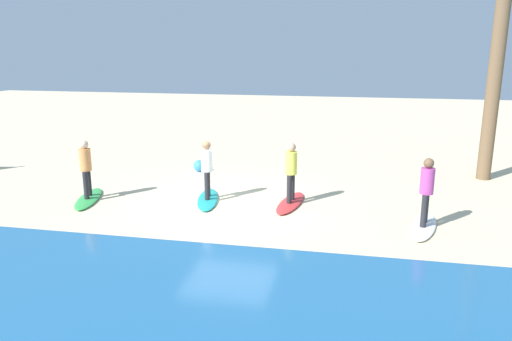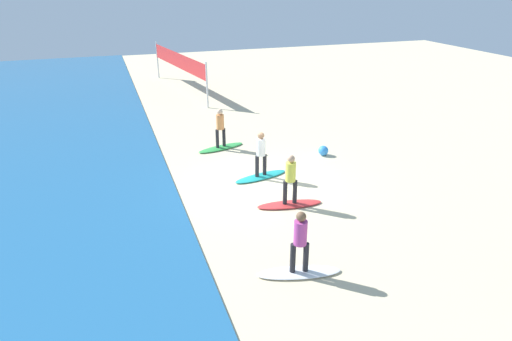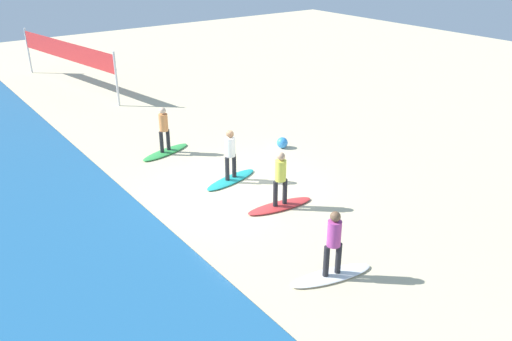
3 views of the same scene
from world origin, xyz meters
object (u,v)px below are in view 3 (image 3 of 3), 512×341
(surfboard_white, at_px, (331,275))
(surfboard_green, at_px, (166,152))
(surfer_white, at_px, (334,239))
(volleyball_net, at_px, (66,53))
(surfer_green, at_px, (164,126))
(surfboard_teal, at_px, (231,180))
(surfer_red, at_px, (281,175))
(beach_ball, at_px, (282,143))
(surfer_teal, at_px, (230,151))
(surfboard_red, at_px, (280,206))

(surfboard_white, bearing_deg, surfboard_green, -79.63)
(surfer_white, xyz_separation_m, volleyball_net, (19.93, -0.62, 0.75))
(surfer_green, bearing_deg, volleyball_net, -1.07)
(surfboard_teal, distance_m, volleyball_net, 14.32)
(surfer_white, relative_size, surfer_red, 1.00)
(surfboard_white, bearing_deg, beach_ball, -107.82)
(surfer_teal, relative_size, surfer_green, 1.00)
(surfer_green, bearing_deg, surfboard_red, -172.40)
(surfboard_teal, xyz_separation_m, surfer_green, (3.34, 0.61, 0.99))
(surfer_red, distance_m, surfboard_teal, 2.54)
(surfboard_white, height_order, volleyball_net, volleyball_net)
(surfer_teal, xyz_separation_m, beach_ball, (1.25, -3.13, -0.83))
(volleyball_net, distance_m, beach_ball, 13.53)
(volleyball_net, bearing_deg, surfer_white, 178.22)
(surfer_red, bearing_deg, volleyball_net, 1.92)
(beach_ball, bearing_deg, surfer_green, 60.79)
(surfer_red, height_order, volleyball_net, volleyball_net)
(surfboard_red, height_order, volleyball_net, volleyball_net)
(surfboard_white, distance_m, volleyball_net, 20.01)
(surfer_white, relative_size, beach_ball, 4.01)
(surfer_green, distance_m, beach_ball, 4.37)
(surfboard_white, distance_m, surfer_white, 0.99)
(beach_ball, bearing_deg, surfer_white, 149.18)
(surfer_teal, relative_size, surfboard_green, 0.78)
(surfboard_white, distance_m, surfer_green, 9.13)
(surfboard_white, xyz_separation_m, surfer_green, (9.06, -0.42, 0.99))
(surfer_white, xyz_separation_m, surfboard_teal, (5.72, -1.03, -0.99))
(surfboard_white, xyz_separation_m, surfer_red, (3.38, -1.17, 0.99))
(volleyball_net, bearing_deg, surfboard_teal, -178.36)
(surfer_red, bearing_deg, surfer_white, 160.84)
(surfboard_red, distance_m, surfboard_green, 5.73)
(surfboard_white, bearing_deg, surfboard_teal, -87.17)
(surfboard_green, bearing_deg, volleyball_net, -106.81)
(surfboard_teal, height_order, surfer_teal, surfer_teal)
(surfer_green, bearing_deg, surfboard_white, 177.37)
(surfboard_white, relative_size, surfboard_teal, 1.00)
(surfboard_teal, xyz_separation_m, volleyball_net, (14.21, 0.41, 1.74))
(volleyball_net, bearing_deg, surfer_red, -178.08)
(surfer_green, height_order, volleyball_net, volleyball_net)
(surfer_white, distance_m, volleyball_net, 19.95)
(surfboard_green, relative_size, volleyball_net, 0.23)
(surfboard_green, relative_size, surfer_green, 1.28)
(surfboard_green, bearing_deg, surfer_teal, 84.60)
(surfboard_teal, relative_size, volleyball_net, 0.23)
(volleyball_net, bearing_deg, beach_ball, -164.73)
(surfboard_red, xyz_separation_m, beach_ball, (3.59, -2.98, 0.16))
(surfboard_red, bearing_deg, surfer_green, -75.00)
(surfboard_red, bearing_deg, volleyball_net, -80.68)
(surfer_red, xyz_separation_m, surfer_green, (5.68, 0.76, 0.00))
(beach_ball, bearing_deg, volleyball_net, 15.27)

